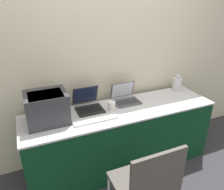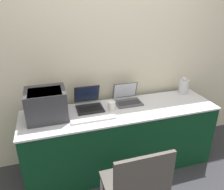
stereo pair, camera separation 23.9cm
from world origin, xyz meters
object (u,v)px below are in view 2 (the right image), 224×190
at_px(chair, 136,186).
at_px(laptop_right, 127,98).
at_px(coffee_cup, 112,106).
at_px(laptop_left, 89,103).
at_px(metal_pitcher, 184,86).
at_px(external_keyboard, 93,118).
at_px(printer, 46,103).

bearing_deg(chair, laptop_right, 73.58).
bearing_deg(chair, coffee_cup, 86.00).
xyz_separation_m(laptop_left, metal_pitcher, (1.26, 0.04, 0.05)).
height_order(external_keyboard, coffee_cup, coffee_cup).
distance_m(laptop_right, external_keyboard, 0.56).
bearing_deg(printer, metal_pitcher, 4.98).
bearing_deg(metal_pitcher, external_keyboard, -166.33).
bearing_deg(coffee_cup, printer, 178.70).
bearing_deg(laptop_left, metal_pitcher, 1.71).
xyz_separation_m(coffee_cup, metal_pitcher, (1.03, 0.17, 0.05)).
xyz_separation_m(external_keyboard, coffee_cup, (0.25, 0.15, 0.04)).
relative_size(printer, external_keyboard, 0.86).
relative_size(laptop_left, metal_pitcher, 1.45).
bearing_deg(coffee_cup, metal_pitcher, 9.12).
height_order(laptop_right, chair, laptop_right).
relative_size(laptop_left, external_keyboard, 0.70).
distance_m(laptop_left, chair, 1.07).
height_order(printer, chair, printer).
height_order(printer, laptop_left, printer).
xyz_separation_m(printer, chair, (0.63, -0.90, -0.42)).
bearing_deg(chair, printer, 124.91).
xyz_separation_m(laptop_left, chair, (0.17, -1.01, -0.30)).
xyz_separation_m(laptop_right, external_keyboard, (-0.49, -0.28, -0.04)).
xyz_separation_m(external_keyboard, metal_pitcher, (1.28, 0.31, 0.09)).
xyz_separation_m(laptop_left, laptop_right, (0.47, 0.01, -0.00)).
distance_m(coffee_cup, chair, 0.94).
height_order(laptop_right, external_keyboard, laptop_right).
bearing_deg(laptop_right, external_keyboard, -150.16).
distance_m(printer, laptop_left, 0.49).
bearing_deg(external_keyboard, laptop_right, 29.84).
height_order(laptop_left, coffee_cup, laptop_left).
bearing_deg(external_keyboard, metal_pitcher, 13.67).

